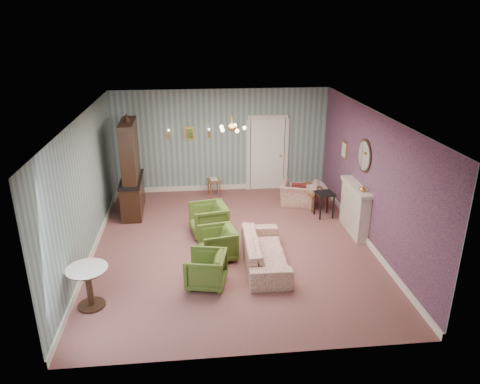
{
  "coord_description": "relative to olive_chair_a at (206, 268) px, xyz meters",
  "views": [
    {
      "loc": [
        -0.76,
        -8.88,
        4.72
      ],
      "look_at": [
        0.2,
        0.4,
        1.1
      ],
      "focal_mm": 33.96,
      "sensor_mm": 36.0,
      "label": 1
    }
  ],
  "objects": [
    {
      "name": "olive_chair_a",
      "position": [
        0.0,
        0.0,
        0.0
      ],
      "size": [
        0.8,
        0.83,
        0.73
      ],
      "primitive_type": "imported",
      "rotation": [
        0.0,
        0.0,
        -1.78
      ],
      "color": "#485E21",
      "rests_on": "floor"
    },
    {
      "name": "fireplace",
      "position": [
        3.5,
        1.93,
        0.22
      ],
      "size": [
        0.3,
        1.4,
        1.16
      ],
      "primitive_type": null,
      "color": "beige",
      "rests_on": "floor"
    },
    {
      "name": "sofa_chintz",
      "position": [
        1.21,
        0.64,
        0.04
      ],
      "size": [
        0.65,
        2.07,
        0.8
      ],
      "primitive_type": "imported",
      "rotation": [
        0.0,
        0.0,
        1.55
      ],
      "color": "#923A3B",
      "rests_on": "floor"
    },
    {
      "name": "door",
      "position": [
        1.94,
        4.99,
        0.72
      ],
      "size": [
        1.12,
        0.12,
        2.16
      ],
      "primitive_type": null,
      "color": "white",
      "rests_on": "floor"
    },
    {
      "name": "ceiling",
      "position": [
        0.64,
        1.53,
        2.54
      ],
      "size": [
        7.0,
        7.0,
        0.0
      ],
      "primitive_type": "plane",
      "rotation": [
        3.14,
        0.0,
        0.0
      ],
      "color": "white",
      "rests_on": "ground"
    },
    {
      "name": "chandelier",
      "position": [
        0.64,
        1.53,
        2.27
      ],
      "size": [
        0.56,
        0.56,
        0.36
      ],
      "primitive_type": null,
      "color": "gold",
      "rests_on": "ceiling"
    },
    {
      "name": "wall_back",
      "position": [
        0.64,
        5.03,
        1.09
      ],
      "size": [
        6.0,
        0.0,
        6.0
      ],
      "primitive_type": "plane",
      "rotation": [
        1.57,
        0.0,
        0.0
      ],
      "color": "slate",
      "rests_on": "ground"
    },
    {
      "name": "floor",
      "position": [
        0.64,
        1.53,
        -0.36
      ],
      "size": [
        7.0,
        7.0,
        0.0
      ],
      "primitive_type": "plane",
      "color": "brown",
      "rests_on": "ground"
    },
    {
      "name": "olive_chair_b",
      "position": [
        0.27,
        1.01,
        0.0
      ],
      "size": [
        0.79,
        0.83,
        0.74
      ],
      "primitive_type": "imported",
      "rotation": [
        0.0,
        0.0,
        -1.38
      ],
      "color": "#485E21",
      "rests_on": "floor"
    },
    {
      "name": "pedestal_table",
      "position": [
        -2.01,
        -0.47,
        0.02
      ],
      "size": [
        0.79,
        0.79,
        0.77
      ],
      "primitive_type": null,
      "rotation": [
        0.0,
        0.0,
        0.13
      ],
      "color": "black",
      "rests_on": "floor"
    },
    {
      "name": "dresser",
      "position": [
        -1.74,
        3.61,
        0.89
      ],
      "size": [
        0.57,
        1.53,
        2.52
      ],
      "primitive_type": null,
      "rotation": [
        0.0,
        0.0,
        0.03
      ],
      "color": "black",
      "rests_on": "floor"
    },
    {
      "name": "oval_mirror",
      "position": [
        3.6,
        1.93,
        1.49
      ],
      "size": [
        0.04,
        0.76,
        0.84
      ],
      "primitive_type": null,
      "color": "white",
      "rests_on": "wall_right"
    },
    {
      "name": "wall_front",
      "position": [
        0.64,
        -1.97,
        1.09
      ],
      "size": [
        6.0,
        0.0,
        6.0
      ],
      "primitive_type": "plane",
      "rotation": [
        -1.57,
        0.0,
        0.0
      ],
      "color": "slate",
      "rests_on": "ground"
    },
    {
      "name": "wall_right",
      "position": [
        3.64,
        1.53,
        1.09
      ],
      "size": [
        0.0,
        7.0,
        7.0
      ],
      "primitive_type": "plane",
      "rotation": [
        1.57,
        0.0,
        -1.57
      ],
      "color": "slate",
      "rests_on": "ground"
    },
    {
      "name": "nesting_table",
      "position": [
        0.38,
        4.49,
        -0.09
      ],
      "size": [
        0.39,
        0.47,
        0.54
      ],
      "primitive_type": null,
      "rotation": [
        0.0,
        0.0,
        0.17
      ],
      "color": "brown",
      "rests_on": "floor"
    },
    {
      "name": "wall_left",
      "position": [
        -2.36,
        1.53,
        1.09
      ],
      "size": [
        0.0,
        7.0,
        7.0
      ],
      "primitive_type": "plane",
      "rotation": [
        1.57,
        0.0,
        1.57
      ],
      "color": "slate",
      "rests_on": "ground"
    },
    {
      "name": "side_table_black",
      "position": [
        3.05,
        2.84,
        -0.04
      ],
      "size": [
        0.49,
        0.49,
        0.64
      ],
      "primitive_type": null,
      "rotation": [
        0.0,
        0.0,
        0.16
      ],
      "color": "black",
      "rests_on": "floor"
    },
    {
      "name": "framed_print",
      "position": [
        3.61,
        3.28,
        1.24
      ],
      "size": [
        0.04,
        0.34,
        0.42
      ],
      "primitive_type": null,
      "color": "gold",
      "rests_on": "wall_right"
    },
    {
      "name": "wall_right_floral",
      "position": [
        3.62,
        1.53,
        1.09
      ],
      "size": [
        0.0,
        7.0,
        7.0
      ],
      "primitive_type": "plane",
      "rotation": [
        1.57,
        0.0,
        -1.57
      ],
      "color": "#A55266",
      "rests_on": "ground"
    },
    {
      "name": "coffee_table",
      "position": [
        2.9,
        3.57,
        -0.12
      ],
      "size": [
        0.82,
        1.09,
        0.49
      ],
      "primitive_type": null,
      "rotation": [
        0.0,
        0.0,
        0.33
      ],
      "color": "brown",
      "rests_on": "floor"
    },
    {
      "name": "sconce_right",
      "position": [
        0.29,
        4.97,
        1.34
      ],
      "size": [
        0.16,
        0.12,
        0.3
      ],
      "primitive_type": null,
      "color": "gold",
      "rests_on": "wall_back"
    },
    {
      "name": "gilt_mirror_back",
      "position": [
        -0.26,
        4.99,
        1.34
      ],
      "size": [
        0.28,
        0.06,
        0.36
      ],
      "primitive_type": null,
      "color": "gold",
      "rests_on": "wall_back"
    },
    {
      "name": "wingback_chair",
      "position": [
        2.6,
        3.65,
        0.05
      ],
      "size": [
        1.1,
        0.9,
        0.83
      ],
      "primitive_type": "imported",
      "rotation": [
        0.0,
        0.0,
        2.81
      ],
      "color": "#923A3B",
      "rests_on": "floor"
    },
    {
      "name": "sconce_left",
      "position": [
        -0.81,
        4.97,
        1.34
      ],
      "size": [
        0.16,
        0.12,
        0.3
      ],
      "primitive_type": null,
      "color": "gold",
      "rests_on": "wall_back"
    },
    {
      "name": "mantel_vase",
      "position": [
        3.48,
        1.53,
        0.87
      ],
      "size": [
        0.15,
        0.15,
        0.15
      ],
      "primitive_type": "imported",
      "color": "gold",
      "rests_on": "fireplace"
    },
    {
      "name": "olive_chair_c",
      "position": [
        0.13,
        2.13,
        0.04
      ],
      "size": [
        0.87,
        0.91,
        0.81
      ],
      "primitive_type": "imported",
      "rotation": [
        0.0,
        0.0,
        -1.39
      ],
      "color": "#485E21",
      "rests_on": "floor"
    },
    {
      "name": "burgundy_cushion",
      "position": [
        2.55,
        3.5,
        0.12
      ],
      "size": [
        0.41,
        0.28,
        0.39
      ],
      "primitive_type": "cube",
      "rotation": [
        0.17,
        0.0,
        -0.35
      ],
      "color": "#5E1917",
      "rests_on": "wingback_chair"
    }
  ]
}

